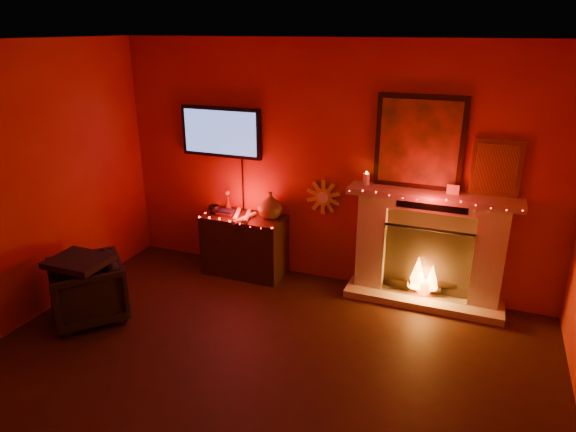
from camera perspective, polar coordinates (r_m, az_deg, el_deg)
name	(u,v)px	position (r m, az deg, el deg)	size (l,w,h in m)	color
room	(219,255)	(3.49, -7.71, -4.37)	(5.00, 5.00, 5.00)	black
fireplace	(428,238)	(5.56, 15.34, -2.33)	(1.72, 0.40, 2.18)	beige
tv	(221,132)	(6.06, -7.44, 9.21)	(1.00, 0.07, 1.24)	black
sunburst_clock	(323,197)	(5.77, 3.94, 2.12)	(0.40, 0.03, 0.40)	gold
console_table	(246,241)	(6.10, -4.68, -2.80)	(0.95, 0.55, 1.03)	black
armchair	(87,291)	(5.56, -21.40, -7.73)	(0.68, 0.70, 0.63)	black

